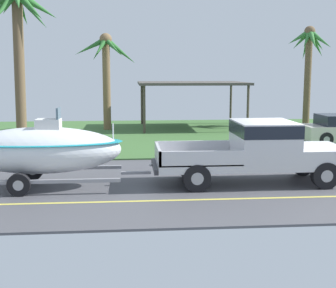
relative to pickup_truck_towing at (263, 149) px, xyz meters
name	(u,v)px	position (x,y,z in m)	size (l,w,h in m)	color
ground	(236,142)	(1.16, 8.41, -1.07)	(36.00, 22.00, 0.11)	#4C4C51
pickup_truck_towing	(263,149)	(0.00, 0.00, 0.00)	(6.02, 2.10, 1.91)	silver
boat_on_trailer	(41,150)	(-6.70, 0.00, 0.07)	(5.88, 2.16, 2.37)	gray
carport_awning	(191,84)	(-0.36, 13.64, 1.58)	(6.25, 4.84, 2.78)	#4C4238
palm_tree_near_left	(310,52)	(6.94, 14.13, 3.49)	(2.83, 2.81, 6.11)	brown
palm_tree_near_right	(17,27)	(-8.51, 5.85, 4.11)	(3.28, 2.85, 6.87)	brown
palm_tree_far_left	(107,61)	(-5.29, 13.29, 2.91)	(3.62, 3.16, 5.54)	brown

